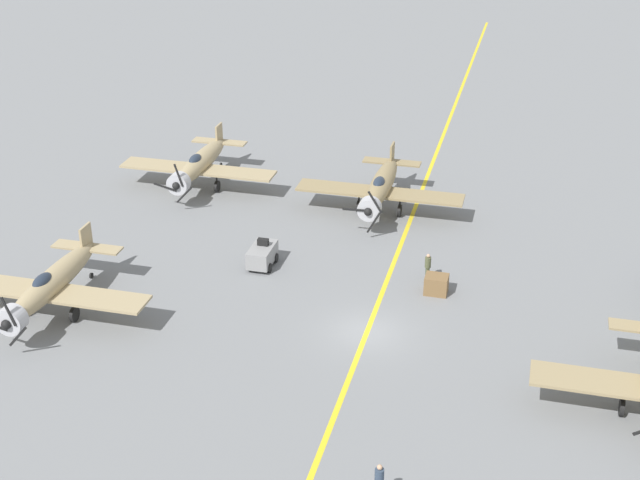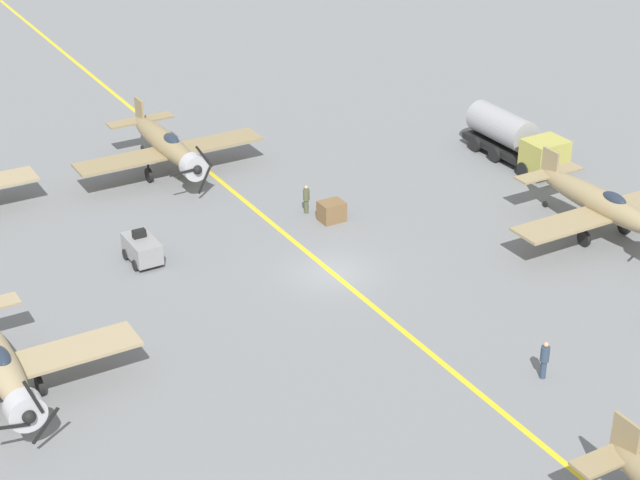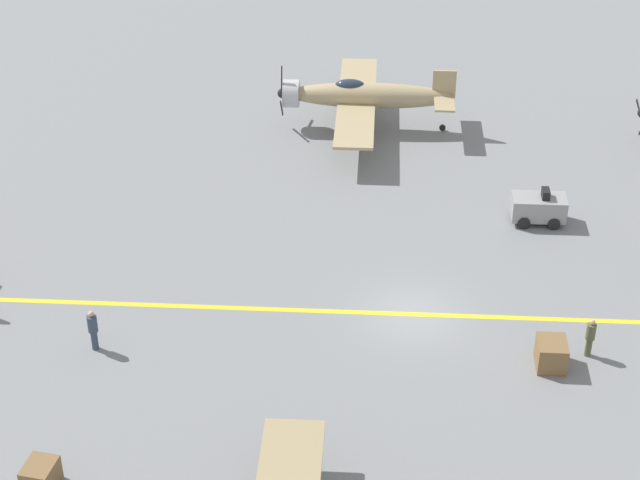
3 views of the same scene
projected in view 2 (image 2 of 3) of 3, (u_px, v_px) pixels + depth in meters
ground_plane at (332, 273)px, 56.05m from camera, size 400.00×400.00×0.00m
taxiway_stripe at (332, 273)px, 56.05m from camera, size 0.30×160.00×0.01m
airplane_near_center at (167, 145)px, 66.48m from camera, size 12.00×9.98×3.65m
airplane_mid_left at (603, 205)px, 58.78m from camera, size 12.00×9.98×3.65m
fuel_tanker at (515, 139)px, 68.78m from camera, size 2.67×8.00×2.98m
tow_tractor at (142, 249)px, 56.78m from camera, size 1.57×2.60×1.79m
ground_crew_walking at (544, 358)px, 47.02m from camera, size 0.40×0.40×1.85m
ground_crew_inspecting at (306, 198)px, 62.05m from camera, size 0.38×0.38×1.75m
supply_crate_by_tanker at (332, 211)px, 61.34m from camera, size 1.40×1.17×1.16m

